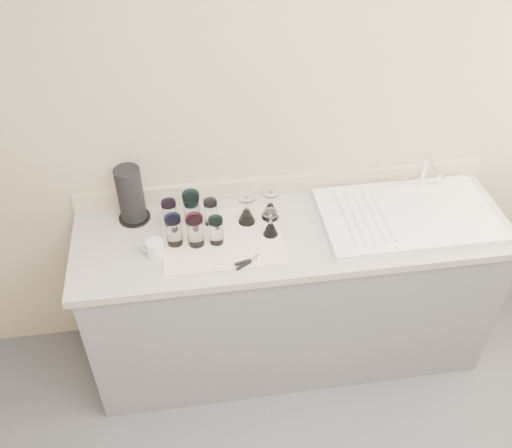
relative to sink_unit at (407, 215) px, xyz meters
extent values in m
cube|color=tan|center=(-0.55, 0.30, 0.33)|extent=(3.50, 0.04, 2.50)
cube|color=slate|center=(-0.55, 0.00, -0.49)|extent=(2.00, 0.60, 0.86)
cube|color=gray|center=(-0.55, 0.00, -0.04)|extent=(2.06, 0.62, 0.04)
cube|color=white|center=(0.00, 0.00, 0.00)|extent=(0.82, 0.50, 0.03)
cylinder|color=silver|center=(0.14, 0.20, 0.11)|extent=(0.02, 0.02, 0.18)
cylinder|color=silver|center=(0.14, 0.12, 0.19)|extent=(0.02, 0.16, 0.02)
cylinder|color=silver|center=(0.04, 0.20, 0.04)|extent=(0.03, 0.03, 0.04)
cylinder|color=silver|center=(0.24, 0.20, 0.04)|extent=(0.03, 0.03, 0.04)
cube|color=white|center=(-0.89, -0.02, -0.02)|extent=(0.55, 0.42, 0.01)
cylinder|color=white|center=(-1.12, 0.10, 0.05)|extent=(0.07, 0.07, 0.12)
cylinder|color=#673FB5|center=(-1.12, 0.10, 0.12)|extent=(0.07, 0.07, 0.02)
cylinder|color=white|center=(-1.02, 0.10, 0.05)|extent=(0.06, 0.06, 0.12)
cylinder|color=#35B2BF|center=(-1.02, 0.10, 0.11)|extent=(0.07, 0.07, 0.02)
cylinder|color=white|center=(-0.93, 0.09, 0.05)|extent=(0.06, 0.06, 0.12)
cylinder|color=#9F7ECB|center=(-0.93, 0.09, 0.11)|extent=(0.07, 0.07, 0.02)
cylinder|color=white|center=(-1.11, -0.02, 0.05)|extent=(0.07, 0.07, 0.13)
cylinder|color=blue|center=(-1.11, -0.02, 0.13)|extent=(0.08, 0.08, 0.02)
cylinder|color=white|center=(-1.01, -0.04, 0.06)|extent=(0.07, 0.07, 0.14)
cylinder|color=#CE2483|center=(-1.01, -0.04, 0.13)|extent=(0.08, 0.08, 0.02)
cylinder|color=white|center=(-0.92, -0.04, 0.05)|extent=(0.06, 0.06, 0.12)
cylinder|color=teal|center=(-0.92, -0.04, 0.12)|extent=(0.07, 0.07, 0.02)
cylinder|color=white|center=(-1.02, 0.12, 0.06)|extent=(0.08, 0.08, 0.14)
cylinder|color=#359CBC|center=(-1.02, 0.12, 0.14)|extent=(0.08, 0.08, 0.02)
cone|color=white|center=(-0.77, 0.08, 0.03)|extent=(0.08, 0.08, 0.08)
cylinder|color=white|center=(-0.77, 0.08, 0.10)|extent=(0.01, 0.01, 0.06)
cylinder|color=white|center=(-0.77, 0.08, 0.13)|extent=(0.08, 0.08, 0.01)
cone|color=white|center=(-0.65, 0.09, 0.03)|extent=(0.09, 0.09, 0.08)
cylinder|color=white|center=(-0.65, 0.09, 0.10)|extent=(0.01, 0.01, 0.06)
cylinder|color=white|center=(-0.65, 0.09, 0.14)|extent=(0.09, 0.09, 0.01)
cone|color=white|center=(-0.67, -0.03, 0.02)|extent=(0.07, 0.07, 0.07)
cylinder|color=white|center=(-0.67, -0.03, 0.08)|extent=(0.01, 0.01, 0.05)
cylinder|color=white|center=(-0.67, -0.03, 0.11)|extent=(0.07, 0.07, 0.01)
cube|color=silver|center=(-0.76, -0.19, 0.00)|extent=(0.05, 0.04, 0.02)
cylinder|color=black|center=(-0.81, -0.22, 0.00)|extent=(0.09, 0.06, 0.02)
cylinder|color=black|center=(-0.81, -0.20, 0.00)|extent=(0.10, 0.04, 0.02)
cylinder|color=silver|center=(-1.20, -0.08, 0.02)|extent=(0.10, 0.10, 0.08)
torus|color=silver|center=(-1.23, -0.07, 0.02)|extent=(0.06, 0.03, 0.06)
cylinder|color=black|center=(-1.29, 0.19, -0.01)|extent=(0.15, 0.15, 0.01)
cylinder|color=black|center=(-1.29, 0.19, 0.13)|extent=(0.12, 0.12, 0.27)
camera|label=1|loc=(-1.02, -1.96, 1.75)|focal=40.00mm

